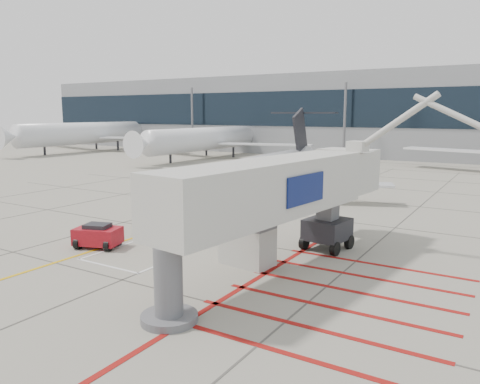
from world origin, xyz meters
The scene contains 10 objects.
ground_plane centered at (0.00, 0.00, 0.00)m, with size 260.00×260.00×0.00m, color gray.
regional_jet centered at (-4.59, 13.04, 3.80)m, with size 22.97×28.96×7.59m, color silver, non-canonical shape.
jet_bridge centered at (5.25, -0.20, 3.50)m, with size 8.29×17.49×7.00m, color beige, non-canonical shape.
pushback_tug centered at (-4.86, -0.97, 0.70)m, with size 2.39×1.49×1.39m, color #A7101C, non-canonical shape.
baggage_cart centered at (0.57, 4.82, 0.64)m, with size 2.01×1.27×1.27m, color #515155, non-canonical shape.
ground_power_unit centered at (3.62, 0.75, 0.99)m, with size 2.50×1.46×1.98m, color beige, non-canonical shape.
cone_nose centered at (-4.02, 4.66, 0.22)m, with size 0.32×0.32×0.45m, color orange.
cone_side centered at (3.49, 8.45, 0.29)m, with size 0.41×0.41×0.57m, color #E9520C.
bg_aircraft_a centered at (-56.95, 46.00, 6.12)m, with size 36.73×40.82×12.24m, color silver, non-canonical shape.
bg_aircraft_b centered at (-29.64, 46.00, 5.54)m, with size 33.22×36.91×11.07m, color silver, non-canonical shape.
Camera 1 is at (14.71, -18.08, 7.28)m, focal length 35.00 mm.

